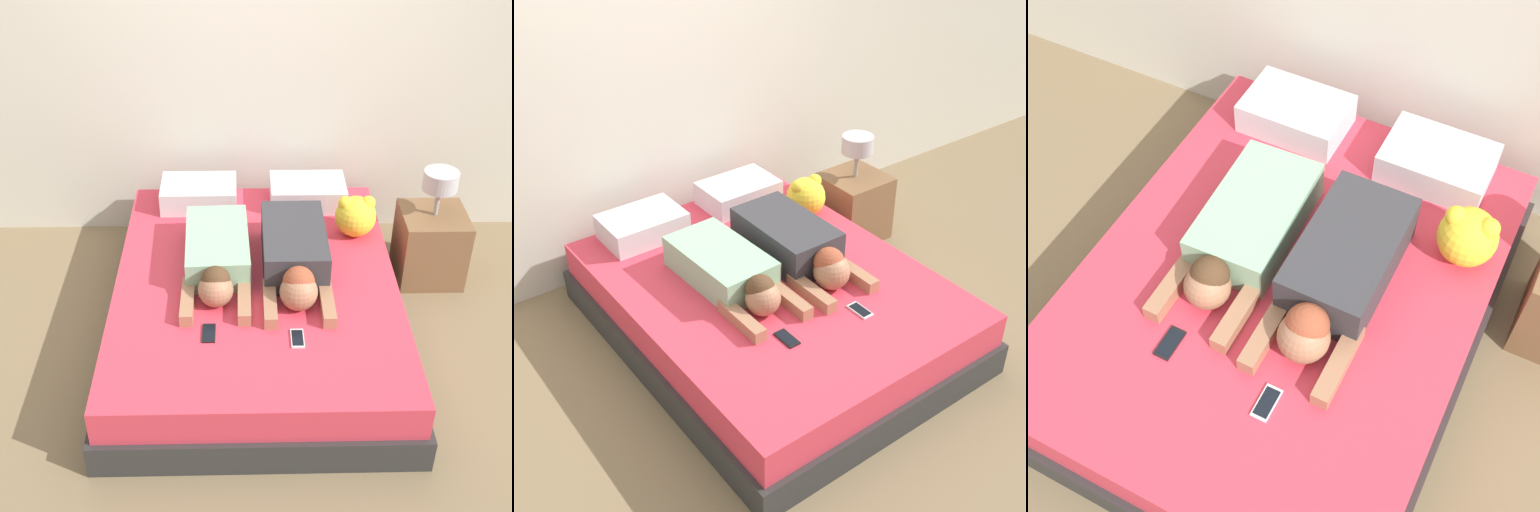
% 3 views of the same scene
% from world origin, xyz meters
% --- Properties ---
extents(ground_plane, '(12.00, 12.00, 0.00)m').
position_xyz_m(ground_plane, '(0.00, 0.00, 0.00)').
color(ground_plane, '#7F6B4C').
extents(wall_back, '(12.00, 0.06, 2.60)m').
position_xyz_m(wall_back, '(0.00, 1.21, 1.30)').
color(wall_back, beige).
rests_on(wall_back, ground_plane).
extents(bed, '(1.66, 2.13, 0.39)m').
position_xyz_m(bed, '(0.00, 0.00, 0.19)').
color(bed, '#2D2D2D').
rests_on(bed, ground_plane).
extents(pillow_head_left, '(0.49, 0.34, 0.16)m').
position_xyz_m(pillow_head_left, '(-0.36, 0.83, 0.47)').
color(pillow_head_left, silver).
rests_on(pillow_head_left, bed).
extents(pillow_head_right, '(0.49, 0.34, 0.16)m').
position_xyz_m(pillow_head_right, '(0.36, 0.83, 0.47)').
color(pillow_head_right, silver).
rests_on(pillow_head_right, bed).
extents(person_left, '(0.38, 0.92, 0.22)m').
position_xyz_m(person_left, '(-0.22, 0.07, 0.49)').
color(person_left, '#8CBF99').
rests_on(person_left, bed).
extents(person_right, '(0.38, 0.92, 0.24)m').
position_xyz_m(person_right, '(0.22, 0.04, 0.51)').
color(person_right, '#333338').
rests_on(person_right, bed).
extents(cell_phone_left, '(0.07, 0.14, 0.01)m').
position_xyz_m(cell_phone_left, '(-0.25, -0.48, 0.40)').
color(cell_phone_left, black).
rests_on(cell_phone_left, bed).
extents(cell_phone_right, '(0.07, 0.14, 0.01)m').
position_xyz_m(cell_phone_right, '(0.20, -0.53, 0.40)').
color(cell_phone_right, silver).
rests_on(cell_phone_right, bed).
extents(plush_toy, '(0.25, 0.25, 0.27)m').
position_xyz_m(plush_toy, '(0.62, 0.45, 0.53)').
color(plush_toy, yellow).
rests_on(plush_toy, bed).
extents(nightstand, '(0.41, 0.41, 0.77)m').
position_xyz_m(nightstand, '(1.14, 0.54, 0.27)').
color(nightstand, brown).
rests_on(nightstand, ground_plane).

